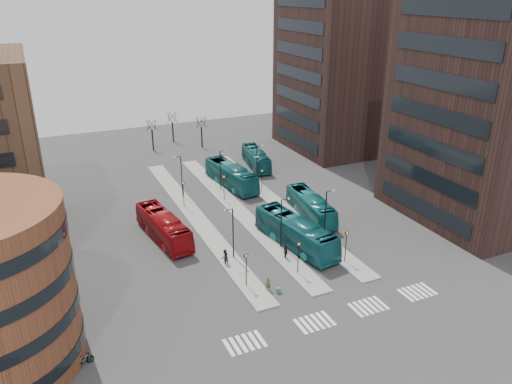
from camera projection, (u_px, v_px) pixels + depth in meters
name	position (u px, v px, depth m)	size (l,w,h in m)	color
ground	(348.00, 346.00, 42.86)	(160.00, 160.00, 0.00)	#2E2E31
island_left	(196.00, 217.00, 66.59)	(2.50, 45.00, 0.15)	gray
island_mid	(237.00, 210.00, 68.88)	(2.50, 45.00, 0.15)	gray
island_right	(276.00, 203.00, 71.17)	(2.50, 45.00, 0.15)	gray
suitcase	(278.00, 290.00, 50.19)	(0.46, 0.37, 0.58)	navy
red_bus	(163.00, 227.00, 60.47)	(2.77, 11.85, 3.30)	#990B10
teal_bus_a	(296.00, 232.00, 58.75)	(3.02, 12.90, 3.59)	#135760
teal_bus_b	(231.00, 175.00, 76.74)	(2.90, 12.40, 3.46)	#12585C
teal_bus_c	(311.00, 206.00, 66.41)	(2.62, 11.21, 3.12)	#146366
teal_bus_d	(256.00, 158.00, 85.14)	(2.53, 10.79, 3.01)	#12535A
traveller	(268.00, 284.00, 50.40)	(0.55, 0.36, 1.52)	#4B4A2D
commuter_a	(225.00, 257.00, 55.05)	(0.90, 0.70, 1.86)	black
commuter_b	(286.00, 252.00, 56.20)	(1.04, 0.43, 1.78)	black
commuter_c	(300.00, 250.00, 56.91)	(1.00, 0.57, 1.55)	black
bicycle_near	(83.00, 358.00, 40.73)	(0.59, 1.70, 0.89)	gray
bicycle_mid	(84.00, 360.00, 40.44)	(0.49, 1.72, 1.03)	gray
bicycle_far	(83.00, 357.00, 40.87)	(0.59, 1.68, 0.88)	gray
crosswalk_stripes	(340.00, 315.00, 46.90)	(22.35, 2.40, 0.01)	silver
tower_near	(498.00, 103.00, 62.84)	(20.12, 20.00, 30.00)	#311F1B
tower_far	(346.00, 67.00, 91.50)	(20.12, 20.00, 30.00)	#311F1B
sign_poles	(256.00, 214.00, 61.94)	(12.45, 22.12, 3.65)	black
lamp_posts	(247.00, 191.00, 66.11)	(14.04, 20.24, 6.12)	black
bare_trees	(176.00, 133.00, 95.66)	(10.97, 8.14, 5.90)	black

